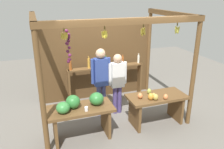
% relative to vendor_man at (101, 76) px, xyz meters
% --- Properties ---
extents(ground_plane, '(12.00, 12.00, 0.00)m').
position_rel_vendor_man_xyz_m(ground_plane, '(0.21, 0.00, -1.03)').
color(ground_plane, slate).
rests_on(ground_plane, ground).
extents(market_stall, '(3.33, 2.22, 2.49)m').
position_rel_vendor_man_xyz_m(market_stall, '(0.20, 0.50, 0.42)').
color(market_stall, brown).
rests_on(market_stall, ground).
extents(fruit_counter_left, '(1.35, 0.64, 0.98)m').
position_rel_vendor_man_xyz_m(fruit_counter_left, '(-0.68, -0.80, -0.39)').
color(fruit_counter_left, brown).
rests_on(fruit_counter_left, ground).
extents(fruit_counter_right, '(1.35, 0.64, 0.86)m').
position_rel_vendor_man_xyz_m(fruit_counter_right, '(1.08, -0.80, -0.50)').
color(fruit_counter_right, brown).
rests_on(fruit_counter_right, ground).
extents(bottle_shelf_unit, '(2.14, 0.22, 1.32)m').
position_rel_vendor_man_xyz_m(bottle_shelf_unit, '(0.36, 0.79, -0.25)').
color(bottle_shelf_unit, brown).
rests_on(bottle_shelf_unit, ground).
extents(vendor_man, '(0.48, 0.23, 1.71)m').
position_rel_vendor_man_xyz_m(vendor_man, '(0.00, 0.00, 0.00)').
color(vendor_man, '#3F4272').
rests_on(vendor_man, ground).
extents(vendor_woman, '(0.48, 0.21, 1.55)m').
position_rel_vendor_man_xyz_m(vendor_woman, '(0.41, -0.04, -0.11)').
color(vendor_woman, '#4B3D77').
rests_on(vendor_woman, ground).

